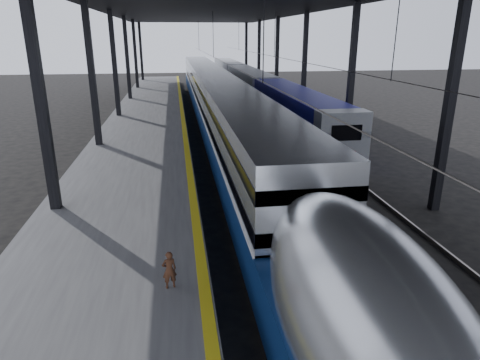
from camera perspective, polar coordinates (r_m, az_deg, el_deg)
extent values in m
plane|color=black|center=(12.87, -1.83, -14.79)|extent=(160.00, 160.00, 0.00)
cube|color=#4C4C4F|center=(31.46, -12.60, 6.10)|extent=(6.00, 80.00, 1.00)
cube|color=gold|center=(31.28, -7.51, 7.26)|extent=(0.30, 80.00, 0.01)
cube|color=slate|center=(31.56, -3.83, 5.76)|extent=(0.08, 80.00, 0.16)
cube|color=slate|center=(31.71, -1.23, 5.86)|extent=(0.08, 80.00, 0.16)
cube|color=slate|center=(32.34, 5.08, 6.05)|extent=(0.08, 80.00, 0.16)
cube|color=slate|center=(32.71, 7.54, 6.10)|extent=(0.08, 80.00, 0.16)
cube|color=black|center=(16.54, -24.81, 7.93)|extent=(0.35, 0.35, 9.00)
cube|color=black|center=(19.21, 26.12, 9.02)|extent=(0.35, 0.35, 9.00)
cube|color=black|center=(26.21, -19.03, 11.98)|extent=(0.35, 0.35, 9.00)
cube|color=black|center=(27.98, 14.58, 12.75)|extent=(0.35, 0.35, 9.00)
cube|color=black|center=(36.06, -16.32, 13.80)|extent=(0.35, 0.35, 9.00)
cube|color=black|center=(37.37, 8.56, 14.46)|extent=(0.35, 0.35, 9.00)
cube|color=black|center=(45.98, -14.76, 14.82)|extent=(0.35, 0.35, 9.00)
cube|color=black|center=(47.01, 4.94, 15.41)|extent=(0.35, 0.35, 9.00)
cube|color=black|center=(55.93, -13.75, 15.47)|extent=(0.35, 0.35, 9.00)
cube|color=black|center=(56.77, 2.54, 16.00)|extent=(0.35, 0.35, 9.00)
cube|color=black|center=(65.89, -13.04, 15.93)|extent=(0.35, 0.35, 9.00)
cube|color=black|center=(66.61, 0.84, 16.40)|extent=(0.35, 0.35, 9.00)
cube|color=black|center=(30.91, -2.99, 22.62)|extent=(18.00, 75.00, 0.45)
cylinder|color=slate|center=(30.88, -2.67, 15.67)|extent=(0.03, 74.00, 0.03)
cylinder|color=slate|center=(31.79, 6.67, 15.65)|extent=(0.03, 74.00, 0.03)
cube|color=silver|center=(38.32, -3.75, 11.34)|extent=(2.84, 57.00, 3.91)
cube|color=navy|center=(37.02, -3.50, 9.17)|extent=(2.92, 62.00, 1.52)
cube|color=silver|center=(38.38, -3.73, 10.69)|extent=(2.94, 57.00, 0.10)
cube|color=black|center=(38.19, -3.78, 13.02)|extent=(2.88, 57.00, 0.41)
cube|color=black|center=(38.32, -3.75, 11.34)|extent=(2.88, 57.00, 0.41)
ellipsoid|color=silver|center=(8.70, 15.47, -17.08)|extent=(2.84, 8.40, 3.91)
cube|color=black|center=(29.38, -2.05, 5.06)|extent=(2.15, 2.60, 0.40)
cube|color=navy|center=(30.15, 7.47, 8.43)|extent=(2.56, 18.00, 3.47)
cube|color=#93969B|center=(22.37, 13.28, 4.53)|extent=(2.60, 1.20, 3.52)
cube|color=black|center=(21.64, 14.03, 6.12)|extent=(1.55, 0.06, 0.78)
cube|color=#990E0B|center=(21.91, 13.78, 3.09)|extent=(1.10, 0.06, 0.50)
cube|color=#93969B|center=(48.52, 1.28, 12.40)|extent=(2.56, 18.00, 3.47)
cube|color=#93969B|center=(67.24, -1.55, 14.14)|extent=(2.56, 18.00, 3.47)
cube|color=black|center=(24.95, 11.02, 2.21)|extent=(2.01, 2.40, 0.36)
cube|color=black|center=(45.81, 1.91, 9.95)|extent=(2.01, 2.40, 0.36)
imported|color=#432516|center=(11.14, -9.41, -11.73)|extent=(0.42, 0.33, 1.01)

